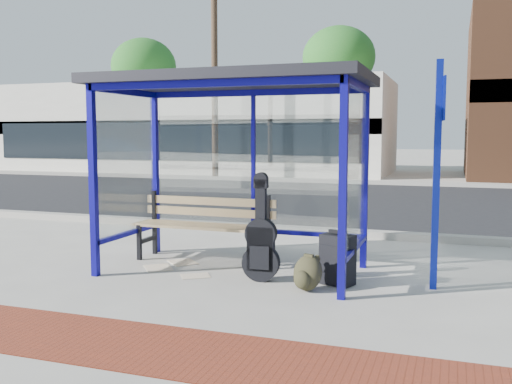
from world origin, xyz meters
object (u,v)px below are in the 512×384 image
at_px(guitar_bag, 261,244).
at_px(suitcase, 337,260).
at_px(bench, 205,223).
at_px(backpack, 307,274).

relative_size(guitar_bag, suitcase, 1.89).
xyz_separation_m(bench, suitcase, (1.95, -0.67, -0.22)).
bearing_deg(bench, backpack, -30.53).
bearing_deg(suitcase, bench, -178.91).
bearing_deg(suitcase, backpack, -107.21).
height_order(suitcase, backpack, suitcase).
distance_m(bench, guitar_bag, 1.34).
height_order(guitar_bag, backpack, guitar_bag).
xyz_separation_m(suitcase, backpack, (-0.27, -0.35, -0.10)).
bearing_deg(guitar_bag, backpack, -24.94).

